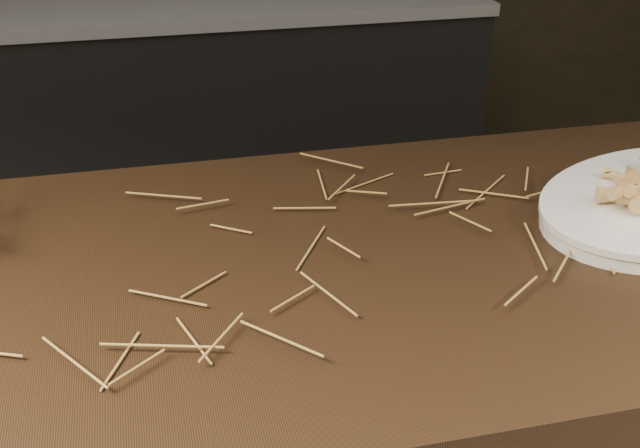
% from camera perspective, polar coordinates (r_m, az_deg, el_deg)
% --- Properties ---
extents(back_counter, '(1.82, 0.62, 0.84)m').
position_cam_1_polar(back_counter, '(2.93, -7.33, 7.60)').
color(back_counter, black).
rests_on(back_counter, ground).
extents(straw_bedding, '(1.40, 0.60, 0.02)m').
position_cam_1_polar(straw_bedding, '(1.00, -13.11, -3.47)').
color(straw_bedding, '#A16F2E').
rests_on(straw_bedding, main_counter).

